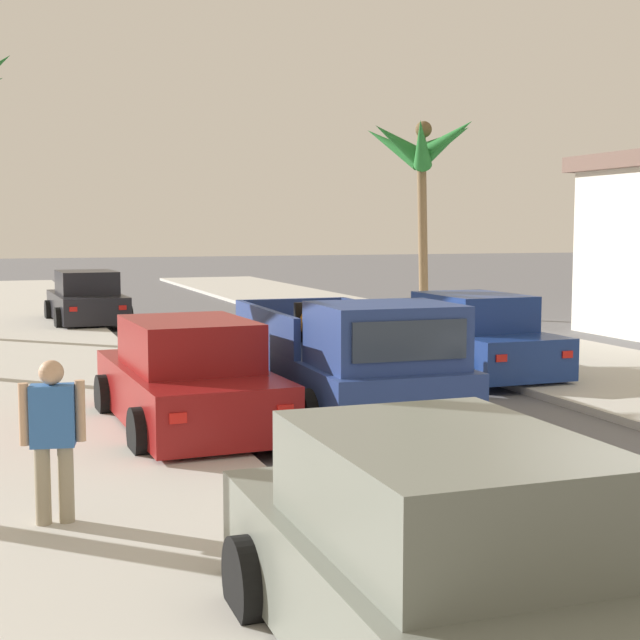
# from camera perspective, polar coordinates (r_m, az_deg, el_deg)

# --- Properties ---
(sidewalk_left) EXTENTS (4.86, 60.00, 0.12)m
(sidewalk_left) POSITION_cam_1_polar(r_m,az_deg,el_deg) (18.36, -18.22, -2.98)
(sidewalk_left) COLOR beige
(sidewalk_left) RESTS_ON ground
(sidewalk_right) EXTENTS (4.86, 60.00, 0.12)m
(sidewalk_right) POSITION_cam_1_polar(r_m,az_deg,el_deg) (21.22, 10.74, -1.65)
(sidewalk_right) COLOR beige
(sidewalk_right) RESTS_ON ground
(curb_left) EXTENTS (0.16, 60.00, 0.10)m
(curb_left) POSITION_cam_1_polar(r_m,az_deg,el_deg) (18.41, -15.02, -2.90)
(curb_left) COLOR silver
(curb_left) RESTS_ON ground
(curb_right) EXTENTS (0.16, 60.00, 0.10)m
(curb_right) POSITION_cam_1_polar(r_m,az_deg,el_deg) (20.72, 8.28, -1.82)
(curb_right) COLOR silver
(curb_right) RESTS_ON ground
(pickup_truck) EXTENTS (2.29, 5.25, 1.80)m
(pickup_truck) POSITION_cam_1_polar(r_m,az_deg,el_deg) (13.05, 1.64, -2.81)
(pickup_truck) COLOR navy
(pickup_truck) RESTS_ON ground
(car_left_near) EXTENTS (2.16, 4.32, 1.54)m
(car_left_near) POSITION_cam_1_polar(r_m,az_deg,el_deg) (26.83, -14.18, 1.20)
(car_left_near) COLOR black
(car_left_near) RESTS_ON ground
(car_right_near) EXTENTS (2.17, 4.32, 1.54)m
(car_right_near) POSITION_cam_1_polar(r_m,az_deg,el_deg) (12.55, -8.13, -3.67)
(car_right_near) COLOR maroon
(car_right_near) RESTS_ON ground
(car_left_mid) EXTENTS (2.08, 4.29, 1.54)m
(car_left_mid) POSITION_cam_1_polar(r_m,az_deg,el_deg) (17.33, 9.29, -1.10)
(car_left_mid) COLOR navy
(car_left_mid) RESTS_ON ground
(car_right_mid) EXTENTS (2.04, 4.27, 1.54)m
(car_right_mid) POSITION_cam_1_polar(r_m,az_deg,el_deg) (5.69, 8.10, -15.33)
(car_right_mid) COLOR slate
(car_right_mid) RESTS_ON ground
(palm_tree_left_fore) EXTENTS (3.31, 3.88, 6.07)m
(palm_tree_left_fore) POSITION_cam_1_polar(r_m,az_deg,el_deg) (28.82, 6.25, 10.32)
(palm_tree_left_fore) COLOR brown
(palm_tree_left_fore) RESTS_ON ground
(pedestrian) EXTENTS (0.57, 0.28, 1.59)m
(pedestrian) POSITION_cam_1_polar(r_m,az_deg,el_deg) (8.58, -16.13, -6.86)
(pedestrian) COLOR gray
(pedestrian) RESTS_ON ground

